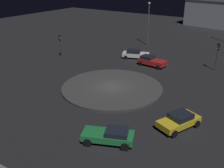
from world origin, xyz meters
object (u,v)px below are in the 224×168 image
(car_white, at_px, (135,54))
(streetlamp_east, at_px, (148,20))
(traffic_light_southeast, at_px, (218,51))
(car_green, at_px, (110,135))
(car_red, at_px, (151,61))
(car_yellow, at_px, (179,120))
(traffic_light_northeast, at_px, (60,42))

(car_white, xyz_separation_m, streetlamp_east, (8.93, 2.27, 4.30))
(streetlamp_east, bearing_deg, traffic_light_southeast, -117.39)
(car_white, xyz_separation_m, traffic_light_southeast, (1.14, -12.77, 2.19))
(car_green, height_order, traffic_light_southeast, traffic_light_southeast)
(car_red, bearing_deg, car_yellow, -51.01)
(car_green, relative_size, streetlamp_east, 0.57)
(car_green, distance_m, streetlamp_east, 33.71)
(car_red, relative_size, streetlamp_east, 0.53)
(car_yellow, height_order, traffic_light_northeast, traffic_light_northeast)
(car_red, height_order, traffic_light_southeast, traffic_light_southeast)
(car_white, bearing_deg, traffic_light_southeast, -16.91)
(traffic_light_southeast, height_order, streetlamp_east, streetlamp_east)
(car_green, relative_size, traffic_light_southeast, 1.14)
(car_green, xyz_separation_m, streetlamp_east, (31.13, 12.18, 4.31))
(car_red, distance_m, car_yellow, 17.61)
(car_white, distance_m, car_green, 24.31)
(streetlamp_east, bearing_deg, car_white, -165.77)
(car_green, bearing_deg, car_yellow, -149.18)
(car_white, xyz_separation_m, car_yellow, (-16.68, -13.92, 0.03))
(car_white, bearing_deg, traffic_light_northeast, -170.04)
(car_red, height_order, car_yellow, car_red)
(car_yellow, relative_size, traffic_light_southeast, 1.10)
(traffic_light_northeast, distance_m, streetlamp_east, 17.90)
(traffic_light_southeast, bearing_deg, car_green, 25.93)
(traffic_light_northeast, bearing_deg, car_yellow, 0.55)
(car_red, xyz_separation_m, car_white, (2.11, 4.02, -0.04))
(streetlamp_east, bearing_deg, traffic_light_northeast, 151.62)
(car_red, relative_size, traffic_light_northeast, 1.15)
(car_green, height_order, traffic_light_northeast, traffic_light_northeast)
(car_green, relative_size, traffic_light_northeast, 1.22)
(car_yellow, bearing_deg, car_red, -123.08)
(car_white, height_order, car_green, car_white)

